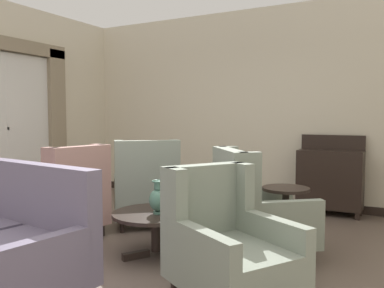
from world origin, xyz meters
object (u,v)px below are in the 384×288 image
at_px(armchair_back_corner, 255,212).
at_px(coffee_table, 156,220).
at_px(armchair_far_left, 146,190).
at_px(armchair_near_window, 226,246).
at_px(sideboard, 330,178).
at_px(armchair_near_sideboard, 68,199).
at_px(porcelain_vase, 158,199).
at_px(side_table, 285,213).

bearing_deg(armchair_back_corner, coffee_table, 78.73).
height_order(coffee_table, armchair_far_left, armchair_far_left).
relative_size(coffee_table, armchair_near_window, 0.76).
bearing_deg(coffee_table, sideboard, 64.47).
distance_m(coffee_table, armchair_near_sideboard, 1.20).
distance_m(coffee_table, armchair_far_left, 1.10).
relative_size(coffee_table, sideboard, 0.78).
bearing_deg(porcelain_vase, sideboard, 65.79).
relative_size(armchair_near_window, sideboard, 1.03).
distance_m(armchair_far_left, side_table, 1.84).
relative_size(armchair_far_left, armchair_near_window, 0.97).
xyz_separation_m(coffee_table, armchair_back_corner, (0.88, 0.47, 0.08)).
bearing_deg(coffee_table, side_table, 31.71).
bearing_deg(coffee_table, armchair_near_sideboard, -179.73).
xyz_separation_m(armchair_far_left, sideboard, (1.95, 1.76, 0.06)).
bearing_deg(sideboard, armchair_back_corner, -99.49).
xyz_separation_m(armchair_back_corner, armchair_near_window, (0.15, -1.06, -0.02)).
height_order(armchair_near_sideboard, armchair_far_left, armchair_far_left).
height_order(coffee_table, porcelain_vase, porcelain_vase).
xyz_separation_m(coffee_table, sideboard, (1.24, 2.60, 0.16)).
bearing_deg(side_table, sideboard, 86.63).
xyz_separation_m(armchair_near_sideboard, sideboard, (2.44, 2.60, 0.07)).
relative_size(porcelain_vase, side_table, 0.49).
height_order(porcelain_vase, armchair_near_window, armchair_near_window).
xyz_separation_m(coffee_table, armchair_far_left, (-0.71, 0.84, 0.10)).
xyz_separation_m(armchair_near_window, sideboard, (0.21, 3.19, 0.10)).
distance_m(porcelain_vase, armchair_near_sideboard, 1.26).
xyz_separation_m(armchair_near_sideboard, armchair_far_left, (0.49, 0.84, 0.01)).
relative_size(coffee_table, armchair_near_sideboard, 0.82).
relative_size(armchair_back_corner, armchair_near_window, 1.03).
distance_m(armchair_back_corner, side_table, 0.33).
bearing_deg(sideboard, armchair_near_sideboard, -133.14).
relative_size(armchair_near_sideboard, sideboard, 0.95).
distance_m(coffee_table, side_table, 1.33).
xyz_separation_m(coffee_table, side_table, (1.13, 0.70, 0.05)).
distance_m(armchair_near_sideboard, armchair_back_corner, 2.14).
xyz_separation_m(side_table, sideboard, (0.11, 1.90, 0.12)).
bearing_deg(armchair_near_sideboard, porcelain_vase, 97.64).
bearing_deg(armchair_near_window, side_table, 26.17).
distance_m(porcelain_vase, sideboard, 2.89).
relative_size(porcelain_vase, armchair_near_sideboard, 0.31).
height_order(porcelain_vase, side_table, porcelain_vase).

